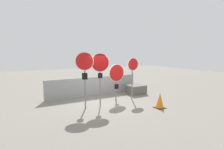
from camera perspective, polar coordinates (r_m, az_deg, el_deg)
ground_plane at (r=9.40m, az=-1.42°, el=-9.19°), size 40.00×40.00×0.00m
fence_back at (r=10.90m, az=-5.93°, el=-3.81°), size 5.88×0.12×1.15m
stop_sign_0 at (r=8.16m, az=-8.94°, el=2.45°), size 0.76×0.43×2.68m
stop_sign_1 at (r=8.42m, az=-3.91°, el=2.63°), size 0.88×0.26×2.63m
stop_sign_2 at (r=9.45m, az=1.49°, el=-0.25°), size 0.96×0.16×2.03m
stop_sign_3 at (r=9.78m, az=6.77°, el=1.81°), size 0.71×0.13×2.36m
traffic_cone_0 at (r=8.76m, az=15.37°, el=-8.17°), size 0.46×0.46×0.75m
storage_crate at (r=11.41m, az=7.87°, el=-4.84°), size 1.07×0.91×0.57m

